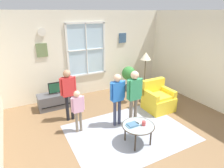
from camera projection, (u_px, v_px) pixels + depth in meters
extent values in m
cube|color=brown|center=(136.00, 135.00, 4.59)|extent=(6.19, 6.45, 0.02)
cube|color=silver|center=(88.00, 54.00, 6.56)|extent=(5.59, 0.12, 2.79)
cube|color=silver|center=(86.00, 50.00, 6.41)|extent=(1.29, 0.02, 1.70)
cube|color=white|center=(85.00, 23.00, 6.09)|extent=(1.35, 0.04, 0.06)
cube|color=white|center=(88.00, 74.00, 6.69)|extent=(1.35, 0.04, 0.06)
cube|color=white|center=(67.00, 51.00, 6.11)|extent=(0.06, 0.04, 1.70)
cube|color=white|center=(104.00, 48.00, 6.68)|extent=(0.06, 0.04, 1.70)
cube|color=white|center=(87.00, 50.00, 6.39)|extent=(0.03, 0.04, 1.70)
cube|color=white|center=(87.00, 50.00, 6.39)|extent=(1.29, 0.04, 0.03)
cube|color=#667A4C|center=(42.00, 50.00, 5.75)|extent=(0.32, 0.03, 0.40)
cube|color=#38567A|center=(123.00, 38.00, 6.90)|extent=(0.28, 0.03, 0.34)
cylinder|color=silver|center=(42.00, 32.00, 5.58)|extent=(0.24, 0.04, 0.24)
cube|color=silver|center=(224.00, 64.00, 5.34)|extent=(0.12, 5.85, 2.79)
cube|color=#999EAD|center=(129.00, 132.00, 4.67)|extent=(2.81, 2.13, 0.01)
cube|color=#4C4C51|center=(58.00, 100.00, 5.89)|extent=(1.18, 0.47, 0.44)
cube|color=black|center=(61.00, 105.00, 5.72)|extent=(1.07, 0.02, 0.02)
cylinder|color=#4C4C4C|center=(58.00, 93.00, 5.81)|extent=(0.08, 0.08, 0.05)
cube|color=black|center=(57.00, 87.00, 5.75)|extent=(0.50, 0.05, 0.33)
cube|color=#1E4C33|center=(57.00, 88.00, 5.72)|extent=(0.46, 0.01, 0.29)
cube|color=yellow|center=(158.00, 103.00, 5.70)|extent=(0.76, 0.72, 0.42)
cube|color=yellow|center=(153.00, 86.00, 5.79)|extent=(0.76, 0.16, 0.45)
cube|color=yellow|center=(151.00, 96.00, 5.45)|extent=(0.12, 0.65, 0.20)
cube|color=yellow|center=(168.00, 92.00, 5.73)|extent=(0.12, 0.65, 0.20)
cube|color=yellow|center=(160.00, 96.00, 5.57)|extent=(0.61, 0.50, 0.08)
cylinder|color=#99B2B7|center=(138.00, 126.00, 4.16)|extent=(0.69, 0.69, 0.02)
torus|color=#3F3328|center=(138.00, 126.00, 4.16)|extent=(0.71, 0.71, 0.02)
cylinder|color=#33281E|center=(125.00, 132.00, 4.32)|extent=(0.04, 0.04, 0.44)
cylinder|color=#33281E|center=(140.00, 127.00, 4.49)|extent=(0.04, 0.04, 0.44)
cylinder|color=#33281E|center=(135.00, 142.00, 3.99)|extent=(0.04, 0.04, 0.44)
cylinder|color=#33281E|center=(151.00, 137.00, 4.16)|extent=(0.04, 0.04, 0.44)
cube|color=#6D9AB7|center=(132.00, 125.00, 4.14)|extent=(0.26, 0.18, 0.02)
cube|color=#3E6280|center=(132.00, 124.00, 4.14)|extent=(0.21, 0.18, 0.02)
cylinder|color=#BF3F3F|center=(144.00, 123.00, 4.14)|extent=(0.09, 0.09, 0.10)
cube|color=black|center=(136.00, 123.00, 4.24)|extent=(0.08, 0.15, 0.02)
cylinder|color=#726656|center=(131.00, 113.00, 4.84)|extent=(0.09, 0.09, 0.73)
cylinder|color=#726656|center=(135.00, 112.00, 4.90)|extent=(0.09, 0.09, 0.73)
cube|color=#338C59|center=(134.00, 89.00, 4.65)|extent=(0.32, 0.16, 0.52)
sphere|color=#D8AD8C|center=(135.00, 75.00, 4.53)|extent=(0.20, 0.20, 0.20)
cylinder|color=#338C59|center=(128.00, 90.00, 4.55)|extent=(0.07, 0.07, 0.47)
cylinder|color=#338C59|center=(141.00, 87.00, 4.71)|extent=(0.07, 0.07, 0.47)
cylinder|color=#333851|center=(115.00, 113.00, 4.87)|extent=(0.08, 0.08, 0.69)
cylinder|color=#333851|center=(119.00, 112.00, 4.92)|extent=(0.08, 0.08, 0.69)
cube|color=blue|center=(117.00, 91.00, 4.69)|extent=(0.30, 0.16, 0.49)
sphere|color=#D8AD8C|center=(117.00, 78.00, 4.57)|extent=(0.19, 0.19, 0.19)
cylinder|color=blue|center=(111.00, 92.00, 4.58)|extent=(0.06, 0.06, 0.44)
cylinder|color=blue|center=(124.00, 89.00, 4.74)|extent=(0.06, 0.06, 0.44)
cylinder|color=black|center=(67.00, 108.00, 5.10)|extent=(0.08, 0.08, 0.71)
cylinder|color=black|center=(72.00, 107.00, 5.15)|extent=(0.08, 0.08, 0.71)
cube|color=red|center=(68.00, 87.00, 4.91)|extent=(0.31, 0.16, 0.50)
sphere|color=#A87A5B|center=(67.00, 74.00, 4.79)|extent=(0.19, 0.19, 0.19)
cylinder|color=red|center=(61.00, 87.00, 4.81)|extent=(0.06, 0.06, 0.45)
cylinder|color=red|center=(75.00, 85.00, 4.96)|extent=(0.06, 0.06, 0.45)
cylinder|color=#726656|center=(77.00, 122.00, 4.61)|extent=(0.06, 0.06, 0.54)
cylinder|color=#726656|center=(81.00, 121.00, 4.66)|extent=(0.06, 0.06, 0.54)
cube|color=#DB9EBC|center=(77.00, 104.00, 4.47)|extent=(0.23, 0.12, 0.38)
sphere|color=#D8AD8C|center=(77.00, 94.00, 4.38)|extent=(0.15, 0.15, 0.15)
cylinder|color=#DB9EBC|center=(72.00, 105.00, 4.39)|extent=(0.05, 0.05, 0.35)
cylinder|color=#DB9EBC|center=(83.00, 103.00, 4.51)|extent=(0.05, 0.05, 0.35)
cylinder|color=#4C565B|center=(128.00, 88.00, 7.14)|extent=(0.24, 0.24, 0.22)
cylinder|color=#4C7238|center=(128.00, 82.00, 7.06)|extent=(0.02, 0.02, 0.20)
sphere|color=#35813A|center=(129.00, 73.00, 6.94)|extent=(0.50, 0.50, 0.50)
cylinder|color=black|center=(143.00, 101.00, 6.30)|extent=(0.26, 0.26, 0.03)
cylinder|color=brown|center=(144.00, 81.00, 6.05)|extent=(0.03, 0.03, 1.40)
cone|color=beige|center=(146.00, 56.00, 5.77)|extent=(0.32, 0.32, 0.22)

